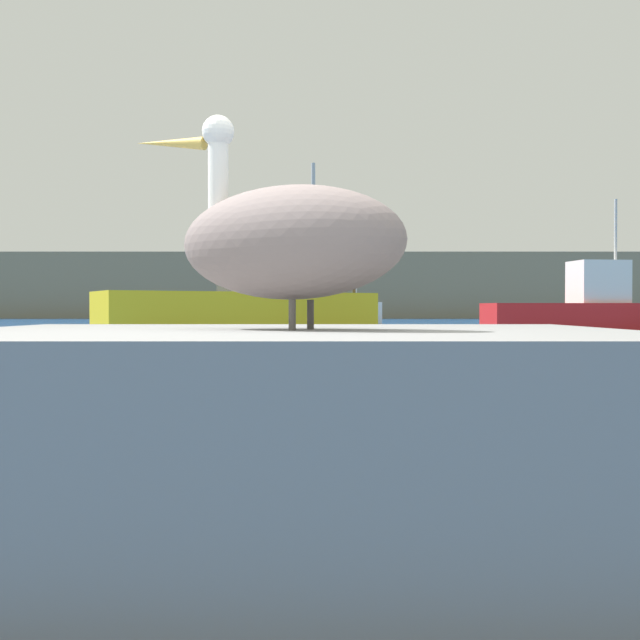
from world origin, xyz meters
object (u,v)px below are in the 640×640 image
Objects in this scene: fishing_boat_yellow at (247,303)px; fishing_boat_red at (573,308)px; pelican at (286,240)px; fishing_boat_white at (324,308)px.

fishing_boat_red reaches higher than fishing_boat_yellow.
pelican is at bearing -116.64° from fishing_boat_red.
fishing_boat_red reaches higher than pelican.
fishing_boat_red is at bearing -15.84° from fishing_boat_white.
fishing_boat_white is at bearing 54.70° from fishing_boat_yellow.
pelican is at bearing -62.81° from fishing_boat_white.
pelican is 0.19× the size of fishing_boat_red.
fishing_boat_red is (10.77, 28.70, -0.26)m from pelican.
fishing_boat_yellow is 15.92m from fishing_boat_red.
pelican is 0.22× the size of fishing_boat_white.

